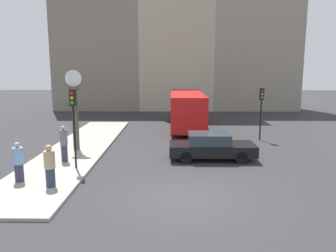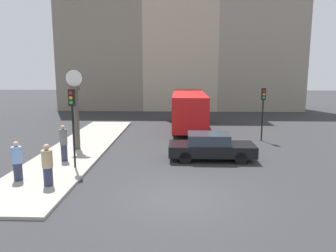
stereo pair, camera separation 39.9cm
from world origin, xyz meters
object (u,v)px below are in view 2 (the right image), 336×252
object	(u,v)px
traffic_light_far	(263,103)
pedestrian_blue_stripe	(17,161)
pedestrian_tan_coat	(47,165)
street_clock	(76,111)
bus_distant	(189,108)
sedan_car	(211,146)
traffic_light_near	(72,112)
pedestrian_grey_jacket	(64,143)

from	to	relation	value
traffic_light_far	pedestrian_blue_stripe	distance (m)	14.61
pedestrian_tan_coat	pedestrian_blue_stripe	xyz separation A→B (m)	(-1.48, 0.58, -0.02)
street_clock	pedestrian_blue_stripe	xyz separation A→B (m)	(-0.77, -5.32, -1.40)
street_clock	traffic_light_far	bearing A→B (deg)	15.45
bus_distant	pedestrian_tan_coat	xyz separation A→B (m)	(-5.79, -13.44, -0.65)
street_clock	pedestrian_tan_coat	xyz separation A→B (m)	(0.71, -5.89, -1.38)
sedan_car	traffic_light_near	size ratio (longest dim) A/B	1.21
sedan_car	bus_distant	xyz separation A→B (m)	(-0.90, 9.05, 0.90)
traffic_light_near	street_clock	bearing A→B (deg)	105.70
street_clock	pedestrian_grey_jacket	size ratio (longest dim) A/B	2.51
sedan_car	bus_distant	world-z (taller)	bus_distant
pedestrian_tan_coat	pedestrian_grey_jacket	xyz separation A→B (m)	(-0.58, 3.45, 0.08)
pedestrian_tan_coat	pedestrian_grey_jacket	distance (m)	3.50
street_clock	pedestrian_grey_jacket	bearing A→B (deg)	-87.16
traffic_light_near	bus_distant	bearing A→B (deg)	63.46
pedestrian_tan_coat	street_clock	bearing A→B (deg)	96.83
traffic_light_near	street_clock	world-z (taller)	street_clock
sedan_car	street_clock	bearing A→B (deg)	168.51
bus_distant	pedestrian_grey_jacket	xyz separation A→B (m)	(-6.37, -9.99, -0.57)
sedan_car	traffic_light_near	xyz separation A→B (m)	(-6.41, -1.98, 2.03)
bus_distant	pedestrian_grey_jacket	world-z (taller)	bus_distant
traffic_light_far	street_clock	bearing A→B (deg)	-164.55
street_clock	pedestrian_blue_stripe	distance (m)	5.55
pedestrian_tan_coat	pedestrian_blue_stripe	distance (m)	1.59
sedan_car	pedestrian_grey_jacket	distance (m)	7.33
traffic_light_far	pedestrian_grey_jacket	bearing A→B (deg)	-153.34
bus_distant	traffic_light_near	bearing A→B (deg)	-116.54
sedan_car	traffic_light_near	world-z (taller)	traffic_light_near
traffic_light_near	traffic_light_far	world-z (taller)	traffic_light_near
traffic_light_near	pedestrian_blue_stripe	distance (m)	3.11
traffic_light_near	pedestrian_blue_stripe	xyz separation A→B (m)	(-1.75, -1.83, -1.79)
traffic_light_far	traffic_light_near	bearing A→B (deg)	-147.07
traffic_light_near	street_clock	distance (m)	3.64
bus_distant	traffic_light_far	bearing A→B (deg)	-44.27
sedan_car	pedestrian_grey_jacket	xyz separation A→B (m)	(-7.27, -0.94, 0.33)
pedestrian_tan_coat	pedestrian_grey_jacket	bearing A→B (deg)	99.62
traffic_light_far	pedestrian_blue_stripe	world-z (taller)	traffic_light_far
bus_distant	traffic_light_far	world-z (taller)	traffic_light_far
bus_distant	sedan_car	bearing A→B (deg)	-84.35
street_clock	pedestrian_blue_stripe	bearing A→B (deg)	-98.26
traffic_light_far	pedestrian_tan_coat	bearing A→B (deg)	-139.22
sedan_car	pedestrian_tan_coat	distance (m)	8.00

